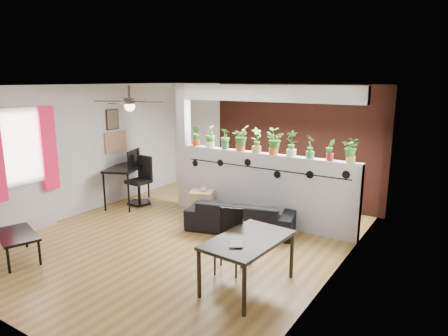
# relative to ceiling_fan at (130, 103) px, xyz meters

# --- Properties ---
(room_shell) EXTENTS (6.30, 7.10, 2.90)m
(room_shell) POSITION_rel_ceiling_fan_xyz_m (0.80, 0.30, -1.01)
(room_shell) COLOR brown
(room_shell) RESTS_ON ground
(partition_wall) EXTENTS (3.60, 0.18, 1.35)m
(partition_wall) POSITION_rel_ceiling_fan_xyz_m (1.60, 1.80, -1.64)
(partition_wall) COLOR #BCBCC1
(partition_wall) RESTS_ON ground
(ceiling_header) EXTENTS (3.60, 0.18, 0.30)m
(ceiling_header) POSITION_rel_ceiling_fan_xyz_m (1.60, 1.80, 0.14)
(ceiling_header) COLOR white
(ceiling_header) RESTS_ON room_shell
(pier_column) EXTENTS (0.22, 0.20, 2.60)m
(pier_column) POSITION_rel_ceiling_fan_xyz_m (-0.31, 1.80, -1.01)
(pier_column) COLOR #BCBCC1
(pier_column) RESTS_ON ground
(brick_panel) EXTENTS (3.90, 0.05, 2.60)m
(brick_panel) POSITION_rel_ceiling_fan_xyz_m (1.60, 3.27, -1.01)
(brick_panel) COLOR #A0412E
(brick_panel) RESTS_ON ground
(vine_decal) EXTENTS (3.31, 0.01, 0.30)m
(vine_decal) POSITION_rel_ceiling_fan_xyz_m (1.60, 1.70, -1.23)
(vine_decal) COLOR black
(vine_decal) RESTS_ON partition_wall
(window_assembly) EXTENTS (0.09, 1.30, 1.55)m
(window_assembly) POSITION_rel_ceiling_fan_xyz_m (-1.76, -0.90, -0.81)
(window_assembly) COLOR white
(window_assembly) RESTS_ON room_shell
(baseboard_heater) EXTENTS (0.08, 1.00, 0.18)m
(baseboard_heater) POSITION_rel_ceiling_fan_xyz_m (-1.74, -0.90, -2.22)
(baseboard_heater) COLOR beige
(baseboard_heater) RESTS_ON ground
(corkboard) EXTENTS (0.03, 0.60, 0.45)m
(corkboard) POSITION_rel_ceiling_fan_xyz_m (-1.78, 1.25, -0.96)
(corkboard) COLOR #9A6F4A
(corkboard) RESTS_ON room_shell
(framed_art) EXTENTS (0.03, 0.34, 0.44)m
(framed_art) POSITION_rel_ceiling_fan_xyz_m (-1.78, 1.20, -0.46)
(framed_art) COLOR #8C7259
(framed_art) RESTS_ON room_shell
(ceiling_fan) EXTENTS (1.19, 1.19, 0.43)m
(ceiling_fan) POSITION_rel_ceiling_fan_xyz_m (0.00, 0.00, 0.00)
(ceiling_fan) COLOR black
(ceiling_fan) RESTS_ON room_shell
(potted_plant_0) EXTENTS (0.24, 0.20, 0.42)m
(potted_plant_0) POSITION_rel_ceiling_fan_xyz_m (0.02, 1.80, -0.74)
(potted_plant_0) COLOR #C33D17
(potted_plant_0) RESTS_ON partition_wall
(potted_plant_1) EXTENTS (0.29, 0.28, 0.44)m
(potted_plant_1) POSITION_rel_ceiling_fan_xyz_m (0.37, 1.80, -0.73)
(potted_plant_1) COLOR white
(potted_plant_1) RESTS_ON partition_wall
(potted_plant_2) EXTENTS (0.21, 0.18, 0.41)m
(potted_plant_2) POSITION_rel_ceiling_fan_xyz_m (0.72, 1.80, -0.75)
(potted_plant_2) COLOR #308642
(potted_plant_2) RESTS_ON partition_wall
(potted_plant_3) EXTENTS (0.28, 0.31, 0.48)m
(potted_plant_3) POSITION_rel_ceiling_fan_xyz_m (1.07, 1.80, -0.71)
(potted_plant_3) COLOR #BC441E
(potted_plant_3) RESTS_ON partition_wall
(potted_plant_4) EXTENTS (0.30, 0.31, 0.47)m
(potted_plant_4) POSITION_rel_ceiling_fan_xyz_m (1.42, 1.80, -0.72)
(potted_plant_4) COLOR gold
(potted_plant_4) RESTS_ON partition_wall
(potted_plant_5) EXTENTS (0.25, 0.20, 0.47)m
(potted_plant_5) POSITION_rel_ceiling_fan_xyz_m (1.78, 1.80, -0.72)
(potted_plant_5) COLOR #DE5A1A
(potted_plant_5) RESTS_ON partition_wall
(potted_plant_6) EXTENTS (0.32, 0.31, 0.48)m
(potted_plant_6) POSITION_rel_ceiling_fan_xyz_m (2.13, 1.80, -0.71)
(potted_plant_6) COLOR white
(potted_plant_6) RESTS_ON partition_wall
(potted_plant_7) EXTENTS (0.26, 0.26, 0.41)m
(potted_plant_7) POSITION_rel_ceiling_fan_xyz_m (2.48, 1.80, -0.75)
(potted_plant_7) COLOR green
(potted_plant_7) RESTS_ON partition_wall
(potted_plant_8) EXTENTS (0.23, 0.22, 0.37)m
(potted_plant_8) POSITION_rel_ceiling_fan_xyz_m (2.83, 1.80, -0.77)
(potted_plant_8) COLOR #B71D2F
(potted_plant_8) RESTS_ON partition_wall
(potted_plant_9) EXTENTS (0.22, 0.18, 0.42)m
(potted_plant_9) POSITION_rel_ceiling_fan_xyz_m (3.18, 1.80, -0.74)
(potted_plant_9) COLOR gold
(potted_plant_9) RESTS_ON partition_wall
(sofa) EXTENTS (1.97, 1.18, 0.54)m
(sofa) POSITION_rel_ceiling_fan_xyz_m (1.45, 1.19, -2.04)
(sofa) COLOR black
(sofa) RESTS_ON ground
(cube_shelf) EXTENTS (0.54, 0.51, 0.53)m
(cube_shelf) POSITION_rel_ceiling_fan_xyz_m (0.42, 1.41, -2.05)
(cube_shelf) COLOR tan
(cube_shelf) RESTS_ON ground
(cup) EXTENTS (0.17, 0.17, 0.10)m
(cup) POSITION_rel_ceiling_fan_xyz_m (0.47, 1.41, -1.73)
(cup) COLOR gray
(cup) RESTS_ON cube_shelf
(computer_desk) EXTENTS (1.02, 1.33, 0.85)m
(computer_desk) POSITION_rel_ceiling_fan_xyz_m (-1.45, 1.22, -1.54)
(computer_desk) COLOR black
(computer_desk) RESTS_ON ground
(monitor) EXTENTS (0.33, 0.17, 0.19)m
(monitor) POSITION_rel_ceiling_fan_xyz_m (-1.45, 1.37, -1.37)
(monitor) COLOR black
(monitor) RESTS_ON computer_desk
(office_chair) EXTENTS (0.54, 0.54, 1.04)m
(office_chair) POSITION_rel_ceiling_fan_xyz_m (-1.20, 1.38, -1.85)
(office_chair) COLOR black
(office_chair) RESTS_ON ground
(dining_table) EXTENTS (0.85, 1.30, 0.68)m
(dining_table) POSITION_rel_ceiling_fan_xyz_m (2.55, -0.51, -1.70)
(dining_table) COLOR black
(dining_table) RESTS_ON ground
(book) EXTENTS (0.27, 0.29, 0.02)m
(book) POSITION_rel_ceiling_fan_xyz_m (2.45, -0.81, -1.62)
(book) COLOR gray
(book) RESTS_ON dining_table
(folding_chair) EXTENTS (0.45, 0.45, 0.90)m
(folding_chair) POSITION_rel_ceiling_fan_xyz_m (2.08, -0.20, -1.78)
(folding_chair) COLOR black
(folding_chair) RESTS_ON ground
(coffee_table) EXTENTS (1.00, 0.75, 0.42)m
(coffee_table) POSITION_rel_ceiling_fan_xyz_m (-0.80, -1.69, -1.94)
(coffee_table) COLOR black
(coffee_table) RESTS_ON ground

